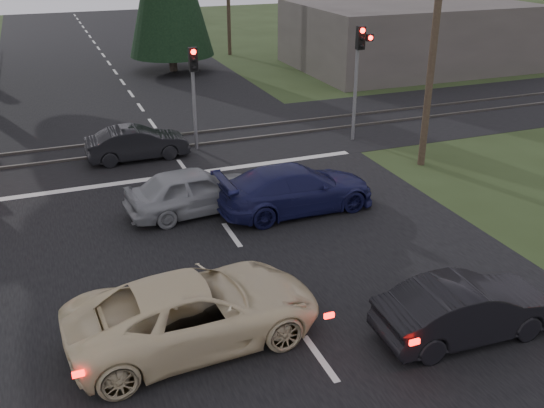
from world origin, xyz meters
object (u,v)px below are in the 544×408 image
silver_car (194,191)px  dark_car_far (137,143)px  traffic_signal_right (360,62)px  cream_coupe (195,311)px  dark_hatchback (467,309)px  traffic_signal_center (194,81)px  utility_pole_near (434,37)px  blue_sedan (296,189)px

silver_car → dark_car_far: (-0.83, 5.55, -0.09)m
traffic_signal_right → dark_car_far: size_ratio=1.22×
dark_car_far → cream_coupe: bearing=174.9°
traffic_signal_right → dark_hatchback: size_ratio=1.16×
traffic_signal_center → cream_coupe: size_ratio=0.76×
utility_pole_near → dark_car_far: (-9.91, 4.49, -4.09)m
dark_hatchback → silver_car: 9.19m
cream_coupe → dark_hatchback: cream_coupe is taller
traffic_signal_right → traffic_signal_center: (-6.55, 1.20, -0.51)m
dark_hatchback → silver_car: size_ratio=0.95×
traffic_signal_center → silver_car: (-1.58, -5.74, -2.08)m
traffic_signal_center → silver_car: traffic_signal_center is taller
traffic_signal_right → dark_car_far: (-8.95, 1.01, -2.68)m
traffic_signal_center → blue_sedan: traffic_signal_center is taller
traffic_signal_right → utility_pole_near: bearing=-74.7°
dark_hatchback → blue_sedan: (-0.85, 7.34, 0.06)m
cream_coupe → traffic_signal_right: bearing=-45.4°
traffic_signal_center → utility_pole_near: bearing=-32.0°
traffic_signal_right → utility_pole_near: utility_pole_near is taller
traffic_signal_right → dark_hatchback: (-4.27, -12.88, -2.65)m
silver_car → dark_car_far: silver_car is taller
dark_hatchback → silver_car: (-3.85, 8.34, 0.06)m
traffic_signal_center → blue_sedan: 7.20m
traffic_signal_right → utility_pole_near: 3.87m
dark_car_far → dark_hatchback: bearing=-162.6°
cream_coupe → utility_pole_near: bearing=-58.8°
traffic_signal_center → blue_sedan: size_ratio=0.81×
traffic_signal_center → cream_coupe: (-3.22, -12.14, -2.05)m
traffic_signal_center → dark_hatchback: traffic_signal_center is taller
utility_pole_near → blue_sedan: utility_pole_near is taller
dark_hatchback → blue_sedan: blue_sedan is taller
silver_car → cream_coupe: bearing=160.2°
traffic_signal_center → blue_sedan: (1.42, -6.75, -2.07)m
cream_coupe → blue_sedan: size_ratio=1.07×
utility_pole_near → silver_car: (-9.08, -1.07, -4.00)m
traffic_signal_center → dark_car_far: traffic_signal_center is taller
blue_sedan → dark_car_far: bearing=29.0°
cream_coupe → dark_hatchback: bearing=-113.1°
traffic_signal_right → blue_sedan: bearing=-132.7°
utility_pole_near → cream_coupe: utility_pole_near is taller
traffic_signal_right → silver_car: size_ratio=1.10×
blue_sedan → utility_pole_near: bearing=-72.5°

